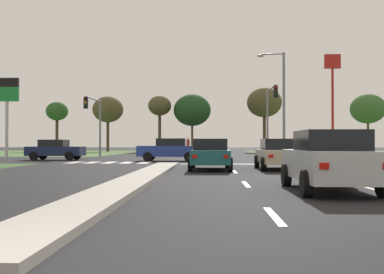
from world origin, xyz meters
name	(u,v)px	position (x,y,z in m)	size (l,w,h in m)	color
ground_plane	(178,160)	(0.00, 30.00, 0.00)	(200.00, 200.00, 0.00)	black
median_island_near	(139,178)	(0.00, 11.00, 0.07)	(1.20, 22.00, 0.14)	#ADA89E
median_island_far	(191,152)	(0.00, 55.00, 0.07)	(1.20, 36.00, 0.14)	gray
lane_dash_near	(274,216)	(3.50, 3.68, 0.01)	(0.14, 2.00, 0.01)	silver
lane_dash_second	(246,184)	(3.50, 9.68, 0.01)	(0.14, 2.00, 0.01)	silver
lane_dash_third	(235,172)	(3.50, 15.68, 0.01)	(0.14, 2.00, 0.01)	silver
lane_dash_fourth	(229,165)	(3.50, 21.68, 0.01)	(0.14, 2.00, 0.01)	silver
lane_dash_fifth	(225,161)	(3.50, 27.68, 0.01)	(0.14, 2.00, 0.01)	silver
edge_line_right	(336,179)	(6.85, 12.00, 0.01)	(0.14, 24.00, 0.01)	silver
stop_bar_near	(233,164)	(3.80, 23.00, 0.01)	(6.40, 0.50, 0.01)	silver
crosswalk_bar_near	(74,163)	(-6.40, 24.80, 0.01)	(0.70, 2.80, 0.01)	silver
crosswalk_bar_second	(92,163)	(-5.25, 24.80, 0.01)	(0.70, 2.80, 0.01)	silver
crosswalk_bar_third	(109,163)	(-4.10, 24.80, 0.01)	(0.70, 2.80, 0.01)	silver
crosswalk_bar_fourth	(127,163)	(-2.95, 24.80, 0.01)	(0.70, 2.80, 0.01)	silver
crosswalk_bar_fifth	(145,163)	(-1.80, 24.80, 0.01)	(0.70, 2.80, 0.01)	silver
car_blue_near	(170,149)	(-0.45, 27.75, 0.81)	(4.47, 2.00, 1.60)	navy
car_white_second	(176,147)	(-2.17, 56.42, 0.76)	(1.96, 4.50, 1.49)	silver
car_beige_third	(279,154)	(5.74, 17.65, 0.76)	(2.07, 4.52, 1.47)	#BCAD8E
car_silver_fourth	(329,160)	(5.53, 7.78, 0.81)	(1.99, 4.37, 1.60)	#B7B7BC
car_navy_fifth	(55,150)	(-9.19, 29.24, 0.78)	(4.16, 2.03, 1.53)	#161E47
car_teal_sixth	(210,154)	(2.42, 17.23, 0.75)	(1.97, 4.62, 1.47)	#19565B
traffic_signal_far_right	(270,109)	(7.60, 34.69, 4.23)	(0.32, 5.45, 6.11)	gray
traffic_signal_far_left	(95,115)	(-7.60, 34.68, 3.70)	(0.32, 5.12, 5.30)	gray
street_lamp_second	(281,99)	(7.88, 30.44, 4.61)	(2.12, 0.42, 8.19)	gray
pedestrian_at_median	(188,144)	(0.19, 41.87, 1.16)	(0.34, 0.34, 1.69)	maroon
fastfood_pole_sign	(332,81)	(16.21, 46.99, 8.24)	(1.80, 0.40, 11.26)	red
fuel_price_totem	(7,100)	(-13.19, 29.86, 4.60)	(1.80, 0.24, 6.28)	silver
treeline_near	(57,112)	(-21.40, 65.21, 6.13)	(3.40, 3.40, 7.69)	#423323
treeline_second	(108,110)	(-12.83, 62.72, 6.27)	(4.58, 4.58, 8.26)	#423323
treeline_third	(160,106)	(-4.95, 61.88, 6.66)	(3.41, 3.41, 8.24)	#423323
treeline_fourth	(192,110)	(-0.18, 62.53, 6.14)	(5.50, 5.50, 8.49)	#423323
treeline_fifth	(264,103)	(10.40, 62.04, 7.17)	(5.08, 5.08, 9.37)	#423323
treeline_sixth	(368,109)	(25.30, 61.92, 6.22)	(5.03, 5.03, 8.38)	#423323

